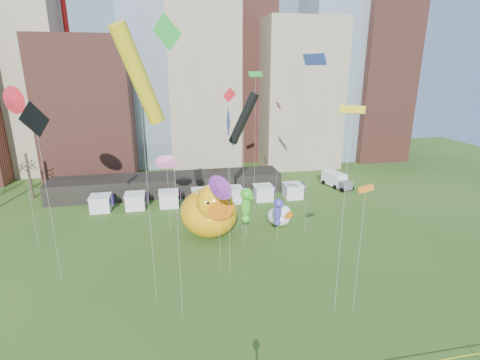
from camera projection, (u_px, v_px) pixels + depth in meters
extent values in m
cube|color=gray|center=(24.00, 65.00, 69.28)|extent=(14.00, 12.00, 42.00)
cube|color=brown|center=(89.00, 109.00, 68.23)|extent=(16.00, 14.00, 26.00)
cube|color=#8C9EB2|center=(150.00, 32.00, 73.65)|extent=(12.00, 12.00, 55.00)
cube|color=gray|center=(203.00, 86.00, 74.84)|extent=(14.00, 14.00, 34.00)
cube|color=brown|center=(244.00, 2.00, 77.28)|extent=(12.00, 12.00, 68.00)
cube|color=gray|center=(297.00, 95.00, 77.24)|extent=(16.00, 14.00, 30.00)
cube|color=#8C9EB2|center=(336.00, 52.00, 80.17)|extent=(14.00, 12.00, 48.00)
cube|color=brown|center=(379.00, 80.00, 81.91)|extent=(12.00, 12.00, 36.00)
cube|color=black|center=(169.00, 185.00, 61.05)|extent=(38.00, 6.00, 3.20)
cube|color=white|center=(101.00, 204.00, 53.73)|extent=(2.80, 2.80, 2.20)
cube|color=red|center=(113.00, 200.00, 53.91)|extent=(0.08, 1.40, 1.60)
cube|color=white|center=(135.00, 202.00, 54.65)|extent=(2.80, 2.80, 2.20)
cube|color=red|center=(147.00, 198.00, 54.83)|extent=(0.08, 1.40, 1.60)
cube|color=white|center=(169.00, 199.00, 55.57)|extent=(2.80, 2.80, 2.20)
cube|color=red|center=(181.00, 196.00, 55.75)|extent=(0.08, 1.40, 1.60)
cube|color=white|center=(201.00, 197.00, 56.49)|extent=(2.80, 2.80, 2.20)
cube|color=red|center=(213.00, 193.00, 56.67)|extent=(0.08, 1.40, 1.60)
cube|color=white|center=(233.00, 195.00, 57.41)|extent=(2.80, 2.80, 2.20)
cube|color=red|center=(244.00, 191.00, 57.59)|extent=(0.08, 1.40, 1.60)
cube|color=white|center=(263.00, 193.00, 58.33)|extent=(2.80, 2.80, 2.20)
cube|color=red|center=(274.00, 190.00, 58.51)|extent=(0.08, 1.40, 1.60)
cube|color=white|center=(293.00, 191.00, 59.25)|extent=(2.80, 2.80, 2.20)
cube|color=red|center=(303.00, 188.00, 59.43)|extent=(0.08, 1.40, 1.60)
cylinder|color=#382B21|center=(29.00, 176.00, 58.24)|extent=(0.44, 0.44, 7.50)
ellipsoid|color=#FCA50C|center=(209.00, 213.00, 45.68)|extent=(8.45, 9.44, 5.85)
ellipsoid|color=#FCA50C|center=(202.00, 205.00, 48.60)|extent=(2.18, 1.83, 2.37)
sphere|color=#FCA50C|center=(215.00, 202.00, 42.66)|extent=(5.11, 5.11, 4.40)
cone|color=orange|center=(219.00, 209.00, 41.04)|extent=(2.73, 2.38, 2.42)
sphere|color=white|center=(207.00, 202.00, 40.99)|extent=(0.79, 0.79, 0.79)
sphere|color=white|center=(227.00, 199.00, 41.83)|extent=(0.79, 0.79, 0.79)
sphere|color=black|center=(208.00, 203.00, 40.65)|extent=(0.40, 0.40, 0.40)
sphere|color=black|center=(229.00, 200.00, 41.50)|extent=(0.40, 0.40, 0.40)
ellipsoid|color=white|center=(279.00, 216.00, 48.86)|extent=(3.98, 4.27, 2.43)
ellipsoid|color=white|center=(273.00, 214.00, 49.97)|extent=(0.98, 0.87, 0.98)
sphere|color=white|center=(284.00, 212.00, 47.69)|extent=(2.36, 2.36, 1.83)
cone|color=orange|center=(288.00, 215.00, 47.08)|extent=(1.23, 1.13, 1.00)
sphere|color=white|center=(284.00, 213.00, 46.96)|extent=(0.33, 0.33, 0.33)
sphere|color=white|center=(290.00, 211.00, 47.47)|extent=(0.33, 0.33, 0.33)
sphere|color=black|center=(284.00, 213.00, 46.83)|extent=(0.16, 0.16, 0.16)
sphere|color=black|center=(290.00, 211.00, 47.34)|extent=(0.16, 0.16, 0.16)
cylinder|color=silver|center=(246.00, 222.00, 45.02)|extent=(0.03, 0.03, 4.19)
ellipsoid|color=green|center=(246.00, 206.00, 44.40)|extent=(1.40, 1.25, 2.99)
sphere|color=green|center=(246.00, 194.00, 43.78)|extent=(1.89, 1.89, 1.53)
cone|color=green|center=(248.00, 197.00, 43.16)|extent=(0.78, 1.07, 0.53)
sphere|color=green|center=(246.00, 219.00, 44.95)|extent=(1.07, 1.07, 1.07)
cylinder|color=silver|center=(277.00, 225.00, 45.04)|extent=(0.03, 0.03, 3.37)
ellipsoid|color=#4638A8|center=(278.00, 213.00, 44.55)|extent=(1.02, 0.87, 2.35)
sphere|color=#4638A8|center=(278.00, 203.00, 44.03)|extent=(1.35, 1.35, 1.20)
cone|color=#4638A8|center=(280.00, 205.00, 43.54)|extent=(0.52, 0.80, 0.42)
sphere|color=#4638A8|center=(277.00, 222.00, 44.99)|extent=(0.84, 0.84, 0.84)
cube|color=white|center=(334.00, 178.00, 65.10)|extent=(3.33, 4.95, 2.27)
cube|color=#595960|center=(345.00, 185.00, 62.76)|extent=(2.45, 2.14, 1.45)
cylinder|color=black|center=(335.00, 187.00, 63.52)|extent=(0.44, 0.85, 0.82)
cylinder|color=black|center=(345.00, 185.00, 64.49)|extent=(0.44, 0.85, 0.82)
cylinder|color=black|center=(324.00, 182.00, 66.14)|extent=(0.44, 0.85, 0.82)
cylinder|color=black|center=(333.00, 181.00, 67.12)|extent=(0.44, 0.85, 0.82)
cylinder|color=silver|center=(27.00, 180.00, 39.88)|extent=(0.02, 0.02, 17.25)
cone|color=red|center=(12.00, 100.00, 37.33)|extent=(2.34, 2.24, 2.88)
cylinder|color=silver|center=(277.00, 165.00, 48.66)|extent=(0.02, 0.02, 15.83)
cube|color=pink|center=(279.00, 106.00, 46.32)|extent=(0.66, 2.58, 0.79)
cylinder|color=silver|center=(243.00, 185.00, 41.41)|extent=(0.02, 0.02, 15.23)
cylinder|color=black|center=(244.00, 118.00, 39.16)|extent=(3.52, 2.26, 5.80)
cylinder|color=silver|center=(255.00, 148.00, 49.90)|extent=(0.02, 0.02, 19.68)
cube|color=green|center=(256.00, 74.00, 46.99)|extent=(2.21, 1.53, 0.73)
cylinder|color=silver|center=(342.00, 221.00, 28.70)|extent=(0.02, 0.02, 17.55)
cube|color=yellow|center=(352.00, 109.00, 26.11)|extent=(1.63, 1.34, 0.57)
cylinder|color=silver|center=(229.00, 203.00, 34.95)|extent=(0.02, 0.02, 15.75)
cube|color=blue|center=(228.00, 122.00, 32.62)|extent=(0.15, 2.89, 2.89)
cylinder|color=silver|center=(359.00, 253.00, 30.03)|extent=(0.02, 0.02, 11.34)
cube|color=orange|center=(366.00, 189.00, 28.36)|extent=(1.69, 0.89, 0.54)
cylinder|color=silver|center=(219.00, 229.00, 37.28)|extent=(0.02, 0.02, 9.00)
cone|color=purple|center=(219.00, 188.00, 35.95)|extent=(1.53, 2.24, 2.44)
cylinder|color=silver|center=(230.00, 154.00, 52.76)|extent=(0.02, 0.02, 16.87)
cube|color=red|center=(229.00, 95.00, 50.27)|extent=(1.71, 1.21, 2.07)
cylinder|color=silver|center=(169.00, 196.00, 46.72)|extent=(0.02, 0.02, 9.11)
cone|color=pink|center=(167.00, 162.00, 45.37)|extent=(1.85, 0.47, 1.84)
cylinder|color=silver|center=(49.00, 206.00, 33.62)|extent=(0.02, 0.02, 16.17)
cube|color=black|center=(35.00, 119.00, 31.24)|extent=(1.55, 2.90, 3.26)
cylinder|color=silver|center=(176.00, 192.00, 27.48)|extent=(0.02, 0.02, 22.72)
cube|color=green|center=(167.00, 32.00, 24.12)|extent=(1.93, 1.50, 2.41)
cylinder|color=silver|center=(149.00, 200.00, 30.00)|extent=(0.02, 0.02, 19.83)
cylinder|color=yellow|center=(139.00, 76.00, 27.08)|extent=(3.96, 4.15, 7.57)
cylinder|color=silver|center=(309.00, 154.00, 42.92)|extent=(0.02, 0.02, 21.35)
cube|color=blue|center=(315.00, 59.00, 39.76)|extent=(1.38, 4.12, 1.24)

